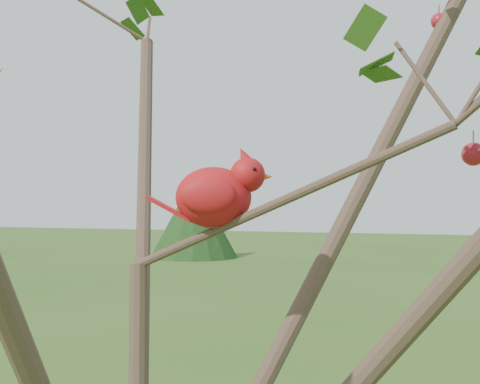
{
  "coord_description": "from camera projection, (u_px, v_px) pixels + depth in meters",
  "views": [
    {
      "loc": [
        0.59,
        -1.07,
        2.08
      ],
      "look_at": [
        0.16,
        0.1,
        2.09
      ],
      "focal_mm": 50.0,
      "sensor_mm": 36.0,
      "label": 1
    }
  ],
  "objects": [
    {
      "name": "distant_trees",
      "position": [
        419.0,
        211.0,
        22.87
      ],
      "size": [
        38.71,
        14.43,
        3.79
      ],
      "color": "#423023",
      "rests_on": "ground"
    },
    {
      "name": "crabapple_tree",
      "position": [
        142.0,
        176.0,
        1.18
      ],
      "size": [
        2.35,
        2.05,
        2.95
      ],
      "color": "#423023",
      "rests_on": "ground"
    },
    {
      "name": "cardinal",
      "position": [
        218.0,
        194.0,
        1.25
      ],
      "size": [
        0.24,
        0.15,
        0.17
      ],
      "rotation": [
        0.0,
        0.0,
        0.3
      ],
      "color": "red",
      "rests_on": "ground"
    }
  ]
}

